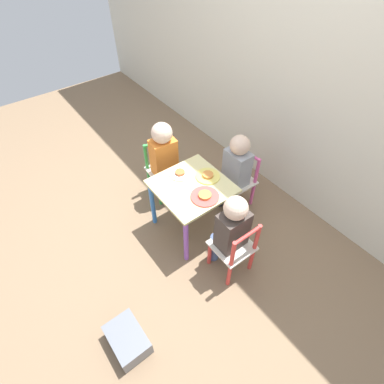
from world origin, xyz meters
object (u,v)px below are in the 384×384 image
object	(u,v)px
chair_pink	(239,180)
child_back	(235,168)
chair_green	(163,170)
plate_right	(205,196)
child_right	(231,228)
chair_red	(234,249)
child_left	(165,156)
storage_bin	(128,339)
plate_back	(208,176)
plate_left	(180,173)
kids_table	(192,193)

from	to	relation	value
chair_pink	child_back	distance (m)	0.19
chair_green	plate_right	world-z (taller)	chair_green
chair_green	chair_pink	bearing A→B (deg)	-42.68
child_right	plate_right	world-z (taller)	child_right
chair_red	child_left	bearing A→B (deg)	-92.39
child_back	child_right	distance (m)	0.60
chair_pink	child_back	bearing A→B (deg)	-90.00
chair_green	chair_red	bearing A→B (deg)	-87.44
chair_red	child_right	xyz separation A→B (m)	(-0.06, 0.00, 0.17)
chair_pink	storage_bin	bearing A→B (deg)	-69.21
plate_back	chair_green	bearing A→B (deg)	-168.60
child_right	plate_back	size ratio (longest dim) A/B	3.88
child_left	plate_left	world-z (taller)	child_left
child_back	plate_left	size ratio (longest dim) A/B	4.39
chair_green	plate_right	size ratio (longest dim) A/B	2.52
chair_pink	plate_left	bearing A→B (deg)	-106.70
kids_table	storage_bin	xyz separation A→B (m)	(0.49, -0.86, -0.33)
kids_table	plate_left	bearing A→B (deg)	180.00
plate_right	kids_table	bearing A→B (deg)	180.00
child_right	plate_right	bearing A→B (deg)	-90.37
plate_back	chair_pink	bearing A→B (deg)	88.32
chair_red	plate_right	bearing A→B (deg)	-90.30
chair_green	plate_back	xyz separation A→B (m)	(0.48, 0.10, 0.24)
chair_green	child_back	world-z (taller)	child_back
chair_green	plate_back	world-z (taller)	chair_green
chair_green	storage_bin	world-z (taller)	chair_green
chair_green	plate_left	xyz separation A→B (m)	(0.34, -0.05, 0.24)
chair_red	child_right	distance (m)	0.18
child_back	child_left	size ratio (longest dim) A/B	0.96
child_left	plate_back	bearing A→B (deg)	-70.45
chair_pink	plate_back	size ratio (longest dim) A/B	2.78
child_left	storage_bin	distance (m)	1.34
chair_green	child_left	bearing A→B (deg)	-90.00
chair_pink	plate_left	xyz separation A→B (m)	(-0.16, -0.48, 0.24)
child_right	storage_bin	xyz separation A→B (m)	(0.07, -0.86, -0.35)
kids_table	chair_pink	world-z (taller)	chair_pink
plate_back	plate_left	bearing A→B (deg)	-135.00
plate_back	plate_left	world-z (taller)	same
child_right	plate_left	distance (m)	0.57
kids_table	child_left	bearing A→B (deg)	174.18
kids_table	child_back	size ratio (longest dim) A/B	0.72
plate_right	storage_bin	world-z (taller)	plate_right
chair_red	child_left	distance (m)	0.93
child_right	plate_back	world-z (taller)	child_right
plate_left	child_back	bearing A→B (deg)	69.88
chair_pink	chair_green	world-z (taller)	same
chair_pink	child_right	bearing A→B (deg)	-48.69
chair_red	child_back	xyz separation A→B (m)	(-0.48, 0.43, 0.17)
child_left	plate_right	distance (m)	0.57
kids_table	chair_red	bearing A→B (deg)	-0.70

